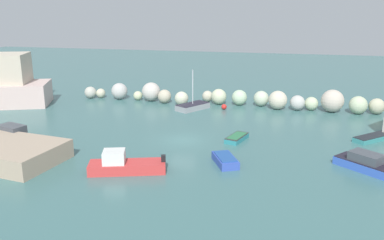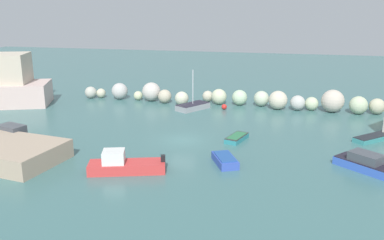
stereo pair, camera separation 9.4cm
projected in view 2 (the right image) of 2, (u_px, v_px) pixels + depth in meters
The scene contains 11 objects.
cove_water at pixel (183, 140), 40.48m from camera, with size 160.00×160.00×0.00m, color #3D6868.
rock_breakwater at pixel (244, 98), 53.81m from camera, with size 42.46×4.57×2.80m.
stone_dock at pixel (7, 152), 34.88m from camera, with size 9.16×6.05×1.60m, color tan.
channel_buoy at pixel (224, 107), 52.41m from camera, with size 0.68×0.68×0.68m, color red.
moored_boat_0 at pixel (193, 106), 52.39m from camera, with size 4.02×4.75×5.08m.
moored_boat_1 at pixel (124, 165), 32.63m from camera, with size 6.33×3.64×1.80m.
moored_boat_2 at pixel (10, 137), 39.10m from camera, with size 7.00×3.93×1.97m.
moored_boat_3 at pixel (372, 166), 32.59m from camera, with size 6.05×5.42×1.43m.
moored_boat_4 at pixel (373, 138), 40.38m from camera, with size 4.18×4.07×0.51m.
moored_boat_5 at pixel (237, 138), 40.34m from camera, with size 2.13×3.35×0.51m.
moored_boat_6 at pixel (225, 160), 34.33m from camera, with size 2.75×3.53×0.71m.
Camera 2 is at (9.83, -37.19, 12.78)m, focal length 38.50 mm.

